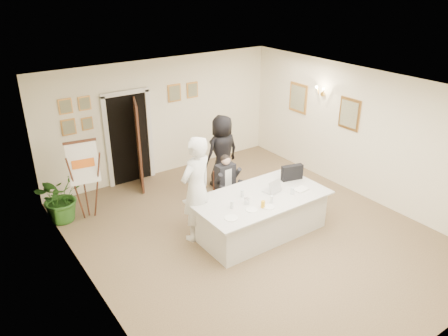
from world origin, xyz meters
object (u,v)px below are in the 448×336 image
at_px(conference_table, 259,214).
at_px(paper_stack, 301,189).
at_px(oj_glass, 263,204).
at_px(standing_woman, 222,152).
at_px(seated_man, 227,183).
at_px(standing_man, 196,189).
at_px(flip_chart, 85,184).
at_px(steel_jug, 247,201).
at_px(laptop, 271,184).
at_px(potted_palm, 60,196).
at_px(laptop_bag, 292,172).

height_order(conference_table, paper_stack, paper_stack).
bearing_deg(oj_glass, paper_stack, 5.84).
bearing_deg(standing_woman, seated_man, 57.57).
relative_size(standing_man, standing_woman, 1.18).
relative_size(conference_table, paper_stack, 9.21).
bearing_deg(standing_man, oj_glass, 115.28).
bearing_deg(flip_chart, steel_jug, -49.40).
bearing_deg(standing_woman, oj_glass, 69.86).
bearing_deg(standing_woman, laptop, 81.05).
height_order(potted_palm, steel_jug, potted_palm).
bearing_deg(paper_stack, potted_palm, 142.52).
distance_m(conference_table, standing_man, 1.33).
distance_m(potted_palm, laptop, 4.17).
bearing_deg(potted_palm, seated_man, -28.53).
bearing_deg(oj_glass, steel_jug, 119.65).
bearing_deg(steel_jug, standing_man, 136.87).
height_order(seated_man, laptop, seated_man).
bearing_deg(steel_jug, paper_stack, -7.89).
xyz_separation_m(potted_palm, laptop_bag, (3.92, -2.43, 0.40)).
xyz_separation_m(potted_palm, paper_stack, (3.75, -2.88, 0.26)).
bearing_deg(conference_table, flip_chart, 136.59).
relative_size(laptop, oj_glass, 2.65).
height_order(laptop, oj_glass, laptop).
relative_size(potted_palm, laptop, 3.05).
bearing_deg(paper_stack, steel_jug, 172.11).
xyz_separation_m(standing_man, laptop_bag, (2.02, -0.34, -0.08)).
distance_m(flip_chart, potted_palm, 0.58).
bearing_deg(conference_table, potted_palm, 138.52).
height_order(laptop_bag, steel_jug, laptop_bag).
height_order(laptop_bag, paper_stack, laptop_bag).
distance_m(seated_man, steel_jug, 1.20).
height_order(oj_glass, steel_jug, oj_glass).
xyz_separation_m(seated_man, steel_jug, (-0.35, -1.13, 0.20)).
bearing_deg(steel_jug, seated_man, 72.68).
bearing_deg(laptop_bag, laptop, -154.07).
xyz_separation_m(laptop, oj_glass, (-0.54, -0.41, -0.07)).
relative_size(standing_woman, oj_glass, 13.13).
relative_size(laptop, paper_stack, 1.25).
xyz_separation_m(seated_man, laptop, (0.35, -0.98, 0.28)).
distance_m(laptop, laptop_bag, 0.67).
xyz_separation_m(standing_man, paper_stack, (1.85, -0.79, -0.22)).
bearing_deg(flip_chart, laptop_bag, -32.16).
xyz_separation_m(conference_table, oj_glass, (-0.24, -0.37, 0.45)).
distance_m(standing_woman, laptop_bag, 1.89).
bearing_deg(seated_man, steel_jug, -108.35).
xyz_separation_m(seated_man, paper_stack, (0.83, -1.29, 0.16)).
xyz_separation_m(standing_woman, paper_stack, (0.24, -2.29, -0.06)).
bearing_deg(paper_stack, standing_man, 156.88).
height_order(flip_chart, laptop_bag, flip_chart).
bearing_deg(laptop_bag, steel_jug, -154.21).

